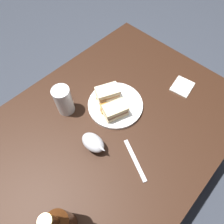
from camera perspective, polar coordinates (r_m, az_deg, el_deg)
ground_plane at (r=1.56m, az=-0.60°, el=-16.89°), size 6.00×6.00×0.00m
dining_table at (r=1.20m, az=-0.76°, el=-12.39°), size 1.22×0.87×0.75m
plate at (r=0.90m, az=1.00°, el=2.18°), size 0.25×0.25×0.02m
sandwich_half_left at (r=0.89m, az=-1.31°, el=5.59°), size 0.12×0.11×0.06m
sandwich_half_right at (r=0.84m, az=0.96°, el=0.51°), size 0.12×0.10×0.06m
potato_wedge_front at (r=0.86m, az=-2.21°, el=0.67°), size 0.05×0.04×0.02m
potato_wedge_middle at (r=0.87m, az=-2.15°, el=1.41°), size 0.04×0.04×0.02m
potato_wedge_back at (r=0.88m, az=-2.95°, el=1.87°), size 0.05×0.05×0.02m
potato_wedge_left_edge at (r=0.90m, az=-3.08°, el=4.39°), size 0.02×0.04×0.02m
potato_wedge_right_edge at (r=0.89m, az=-3.16°, el=3.53°), size 0.02×0.05×0.02m
potato_wedge_stray at (r=0.86m, az=-0.52°, el=0.83°), size 0.04×0.05×0.02m
pint_glass at (r=0.87m, az=-13.93°, el=2.98°), size 0.08×0.08×0.14m
gravy_boat at (r=0.78m, az=-5.53°, el=-9.02°), size 0.08×0.12×0.07m
cider_bottle at (r=0.67m, az=-14.85°, el=-29.11°), size 0.07×0.07×0.26m
napkin at (r=1.03m, az=20.02°, el=7.06°), size 0.12×0.11×0.01m
fork at (r=0.79m, az=6.76°, el=-13.88°), size 0.09×0.17×0.01m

